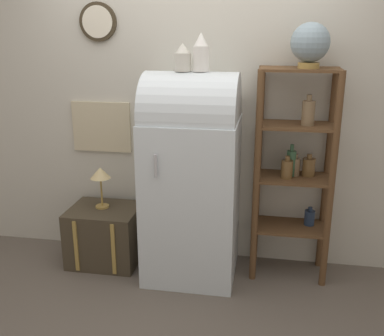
{
  "coord_description": "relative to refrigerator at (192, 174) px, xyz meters",
  "views": [
    {
      "loc": [
        0.56,
        -2.94,
        1.88
      ],
      "look_at": [
        0.0,
        0.23,
        0.87
      ],
      "focal_mm": 42.0,
      "sensor_mm": 36.0,
      "label": 1
    }
  ],
  "objects": [
    {
      "name": "refrigerator",
      "position": [
        0.0,
        0.0,
        0.0
      ],
      "size": [
        0.69,
        0.68,
        1.59
      ],
      "color": "silver",
      "rests_on": "ground_plane"
    },
    {
      "name": "vase_left",
      "position": [
        -0.06,
        -0.01,
        0.85
      ],
      "size": [
        0.12,
        0.12,
        0.19
      ],
      "color": "beige",
      "rests_on": "refrigerator"
    },
    {
      "name": "shelf_unit",
      "position": [
        0.76,
        0.13,
        0.08
      ],
      "size": [
        0.58,
        0.35,
        1.61
      ],
      "color": "brown",
      "rests_on": "ground_plane"
    },
    {
      "name": "ground_plane",
      "position": [
        0.0,
        -0.23,
        -0.83
      ],
      "size": [
        12.0,
        12.0,
        0.0
      ],
      "primitive_type": "plane",
      "color": "#60564C"
    },
    {
      "name": "desk_lamp",
      "position": [
        -0.76,
        0.08,
        -0.09
      ],
      "size": [
        0.16,
        0.16,
        0.34
      ],
      "color": "#AD8942",
      "rests_on": "suitcase_trunk"
    },
    {
      "name": "vase_center",
      "position": [
        0.07,
        -0.0,
        0.88
      ],
      "size": [
        0.11,
        0.11,
        0.26
      ],
      "color": "white",
      "rests_on": "refrigerator"
    },
    {
      "name": "globe",
      "position": [
        0.8,
        0.09,
        0.95
      ],
      "size": [
        0.27,
        0.27,
        0.31
      ],
      "color": "#AD8942",
      "rests_on": "shelf_unit"
    },
    {
      "name": "wall_back",
      "position": [
        -0.01,
        0.35,
        0.52
      ],
      "size": [
        7.0,
        0.09,
        2.7
      ],
      "color": "beige",
      "rests_on": "ground_plane"
    },
    {
      "name": "suitcase_trunk",
      "position": [
        -0.74,
        0.05,
        -0.59
      ],
      "size": [
        0.56,
        0.48,
        0.47
      ],
      "color": "#423828",
      "rests_on": "ground_plane"
    }
  ]
}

